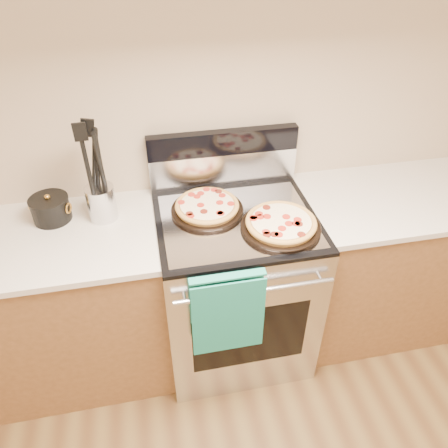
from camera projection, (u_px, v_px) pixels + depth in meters
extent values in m
plane|color=#C6AD8F|center=(221.00, 102.00, 2.08)|extent=(4.00, 0.00, 4.00)
cube|color=#B7B7BC|center=(235.00, 287.00, 2.35)|extent=(0.76, 0.68, 0.90)
cube|color=black|center=(250.00, 337.00, 2.09)|extent=(0.56, 0.01, 0.40)
cube|color=black|center=(236.00, 219.00, 2.08)|extent=(0.76, 0.68, 0.02)
cube|color=silver|center=(223.00, 169.00, 2.26)|extent=(0.76, 0.06, 0.18)
cube|color=black|center=(223.00, 142.00, 2.17)|extent=(0.76, 0.06, 0.12)
cylinder|color=silver|center=(255.00, 291.00, 1.85)|extent=(0.70, 0.03, 0.03)
cube|color=gray|center=(238.00, 221.00, 2.04)|extent=(0.70, 0.55, 0.01)
cube|color=brown|center=(67.00, 309.00, 2.24)|extent=(1.00, 0.62, 0.88)
cube|color=beige|center=(45.00, 241.00, 1.97)|extent=(1.02, 0.64, 0.03)
cube|color=brown|center=(382.00, 263.00, 2.52)|extent=(1.00, 0.62, 0.88)
cube|color=beige|center=(401.00, 198.00, 2.25)|extent=(1.02, 0.64, 0.03)
cylinder|color=silver|center=(102.00, 203.00, 2.04)|extent=(0.16, 0.16, 0.17)
cylinder|color=black|center=(51.00, 210.00, 2.04)|extent=(0.23, 0.23, 0.11)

